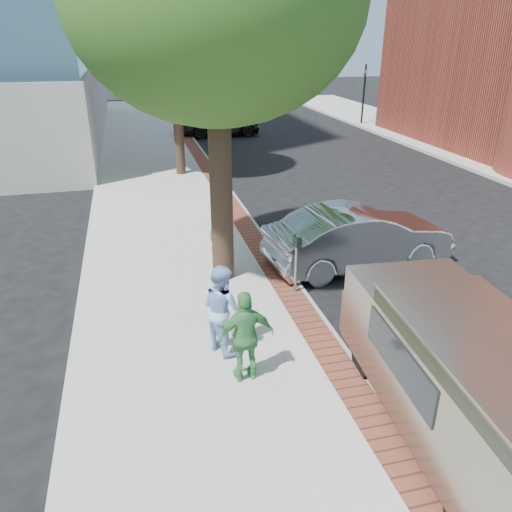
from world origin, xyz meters
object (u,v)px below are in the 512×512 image
object	(u,v)px
person_officer	(222,308)
van	(462,373)
sedan_silver	(359,237)
bg_car	(220,122)
parking_meter	(297,250)
person_green	(246,337)
person_gray	(219,236)

from	to	relation	value
person_officer	van	world-z (taller)	van
sedan_silver	bg_car	xyz separation A→B (m)	(-0.18, 18.78, 0.01)
parking_meter	bg_car	xyz separation A→B (m)	(1.94, 20.03, -0.40)
person_officer	van	xyz separation A→B (m)	(3.04, -2.78, 0.06)
parking_meter	person_green	xyz separation A→B (m)	(-1.80, -2.77, -0.23)
person_green	bg_car	bearing A→B (deg)	-103.57
person_gray	van	world-z (taller)	person_gray
sedan_silver	bg_car	distance (m)	18.78
van	sedan_silver	bearing A→B (deg)	83.90
person_officer	person_green	size ratio (longest dim) A/B	1.03
person_green	sedan_silver	bearing A→B (deg)	-138.44
person_gray	person_officer	distance (m)	3.27
parking_meter	bg_car	distance (m)	20.13
person_officer	van	bearing A→B (deg)	-159.04
person_green	person_gray	bearing A→B (deg)	-98.69
bg_car	person_officer	bearing A→B (deg)	169.82
person_green	sedan_silver	distance (m)	5.62
parking_meter	sedan_silver	size ratio (longest dim) A/B	0.31
person_green	van	size ratio (longest dim) A/B	0.31
sedan_silver	person_gray	bearing A→B (deg)	81.22
parking_meter	person_gray	bearing A→B (deg)	136.21
person_gray	bg_car	distance (m)	18.93
bg_car	van	world-z (taller)	van
van	bg_car	bearing A→B (deg)	92.42
person_gray	sedan_silver	bearing A→B (deg)	64.25
sedan_silver	bg_car	bearing A→B (deg)	-5.69
person_green	van	distance (m)	3.35
person_officer	van	size ratio (longest dim) A/B	0.32
parking_meter	person_gray	xyz separation A→B (m)	(-1.48, 1.42, -0.09)
parking_meter	person_gray	world-z (taller)	person_gray
person_gray	person_green	world-z (taller)	person_gray
person_green	sedan_silver	world-z (taller)	person_green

